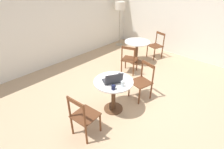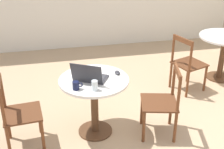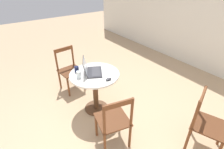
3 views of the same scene
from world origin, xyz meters
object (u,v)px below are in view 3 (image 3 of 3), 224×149
(mouse, at_px, (109,79))
(drinking_glass, at_px, (79,75))
(cafe_table_near, at_px, (95,82))
(mug, at_px, (77,69))
(chair_mid_left, at_px, (206,124))
(chair_near_right, at_px, (114,121))
(laptop, at_px, (92,70))
(chair_near_left, at_px, (70,70))

(mouse, distance_m, drinking_glass, 0.46)
(cafe_table_near, height_order, mug, mug)
(chair_mid_left, bearing_deg, drinking_glass, -146.39)
(chair_near_right, bearing_deg, chair_mid_left, 52.47)
(laptop, distance_m, mug, 0.25)
(chair_mid_left, bearing_deg, chair_near_left, -160.25)
(mouse, bearing_deg, chair_near_right, -27.77)
(chair_near_right, bearing_deg, chair_near_left, 176.56)
(laptop, relative_size, mug, 4.10)
(mug, bearing_deg, mouse, 28.18)
(laptop, bearing_deg, mug, -133.55)
(cafe_table_near, relative_size, chair_near_left, 0.92)
(chair_mid_left, bearing_deg, chair_near_right, -127.53)
(cafe_table_near, xyz_separation_m, chair_near_left, (-0.86, -0.08, -0.13))
(chair_near_left, relative_size, drinking_glass, 7.76)
(chair_mid_left, relative_size, drinking_glass, 7.76)
(chair_mid_left, distance_m, laptop, 1.78)
(cafe_table_near, xyz_separation_m, laptop, (-0.05, -0.02, 0.22))
(chair_near_left, height_order, chair_mid_left, same)
(laptop, height_order, mug, laptop)
(chair_near_left, height_order, drinking_glass, chair_near_left)
(drinking_glass, bearing_deg, cafe_table_near, 83.32)
(chair_near_left, bearing_deg, cafe_table_near, 5.62)
(chair_mid_left, bearing_deg, laptop, -153.21)
(chair_mid_left, height_order, drinking_glass, chair_mid_left)
(cafe_table_near, relative_size, mouse, 7.99)
(chair_near_left, bearing_deg, chair_near_right, -3.44)
(cafe_table_near, bearing_deg, laptop, -157.76)
(chair_near_left, relative_size, mug, 7.88)
(mouse, height_order, drinking_glass, drinking_glass)
(chair_near_right, relative_size, mouse, 8.64)
(laptop, bearing_deg, cafe_table_near, 22.24)
(chair_near_right, bearing_deg, mug, -179.12)
(chair_near_left, xyz_separation_m, drinking_glass, (0.83, -0.17, 0.35))
(mouse, distance_m, mug, 0.58)
(chair_near_right, relative_size, laptop, 1.92)
(mug, bearing_deg, cafe_table_near, 42.28)
(mouse, bearing_deg, laptop, -164.55)
(chair_near_left, bearing_deg, mouse, 7.84)
(chair_near_left, xyz_separation_m, mouse, (1.15, 0.16, 0.31))
(mug, bearing_deg, chair_near_left, 169.94)
(laptop, xyz_separation_m, mouse, (0.34, 0.09, -0.03))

